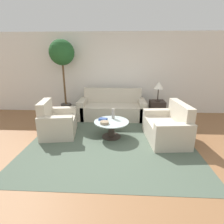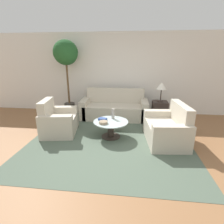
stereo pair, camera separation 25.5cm
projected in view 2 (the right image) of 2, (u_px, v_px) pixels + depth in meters
ground_plane at (111, 154)px, 3.47m from camera, size 14.00×14.00×0.00m
wall_back at (121, 74)px, 5.78m from camera, size 10.00×0.06×2.60m
rug at (111, 137)px, 4.22m from camera, size 3.60×3.70×0.01m
sofa_main at (115, 109)px, 5.50m from camera, size 2.03×0.84×0.89m
armchair at (57, 122)px, 4.37m from camera, size 0.91×1.05×0.86m
loveseat at (168, 129)px, 3.93m from camera, size 0.91×1.28×0.87m
coffee_table at (111, 127)px, 4.15m from camera, size 0.82×0.82×0.40m
side_table at (159, 111)px, 5.27m from camera, size 0.44×0.44×0.58m
table_lamp at (162, 87)px, 5.05m from camera, size 0.29×0.29×0.57m
potted_plant at (66, 58)px, 5.37m from camera, size 0.75×0.75×2.35m
vase at (113, 114)px, 4.24m from camera, size 0.07×0.07×0.25m
bowl at (103, 122)px, 3.95m from camera, size 0.20×0.20×0.06m
book_stack at (103, 119)px, 4.18m from camera, size 0.21×0.18×0.05m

